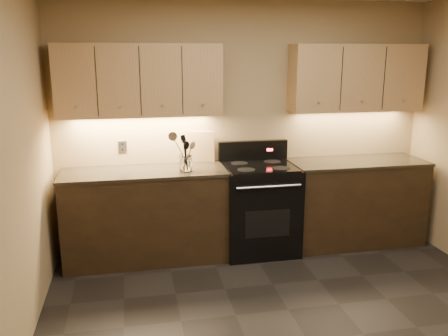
{
  "coord_description": "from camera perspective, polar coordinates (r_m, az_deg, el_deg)",
  "views": [
    {
      "loc": [
        -1.21,
        -2.9,
        2.07
      ],
      "look_at": [
        -0.34,
        1.45,
        0.98
      ],
      "focal_mm": 38.0,
      "sensor_mm": 36.0,
      "label": 1
    }
  ],
  "objects": [
    {
      "name": "counter_left",
      "position": [
        4.88,
        -9.41,
        -5.61
      ],
      "size": [
        1.62,
        0.62,
        0.93
      ],
      "color": "black",
      "rests_on": "ground"
    },
    {
      "name": "counter_right",
      "position": [
        5.43,
        15.44,
        -3.91
      ],
      "size": [
        1.46,
        0.62,
        0.93
      ],
      "color": "black",
      "rests_on": "ground"
    },
    {
      "name": "stove",
      "position": [
        5.02,
        4.21,
        -4.71
      ],
      "size": [
        0.76,
        0.68,
        1.14
      ],
      "color": "black",
      "rests_on": "ground"
    },
    {
      "name": "outlet_plate",
      "position": [
        4.99,
        -12.13,
        2.51
      ],
      "size": [
        0.08,
        0.01,
        0.12
      ],
      "primitive_type": "cube",
      "color": "#B2B5BA",
      "rests_on": "wall_back"
    },
    {
      "name": "upper_cab_left",
      "position": [
        4.76,
        -10.11,
        10.34
      ],
      "size": [
        1.6,
        0.3,
        0.7
      ],
      "primitive_type": "cube",
      "color": "tan",
      "rests_on": "wall_back"
    },
    {
      "name": "steel_spatula",
      "position": [
        4.65,
        -4.21,
        1.89
      ],
      "size": [
        0.16,
        0.12,
        0.34
      ],
      "primitive_type": null,
      "rotation": [
        -0.0,
        -0.18,
        -0.27
      ],
      "color": "silver",
      "rests_on": "utensil_crock"
    },
    {
      "name": "wall_back",
      "position": [
        5.11,
        2.55,
        5.11
      ],
      "size": [
        4.0,
        0.04,
        2.6
      ],
      "primitive_type": "cube",
      "color": "tan",
      "rests_on": "ground"
    },
    {
      "name": "black_spoon",
      "position": [
        4.67,
        -4.8,
        1.65
      ],
      "size": [
        0.08,
        0.15,
        0.3
      ],
      "primitive_type": null,
      "rotation": [
        0.29,
        0.01,
        0.14
      ],
      "color": "black",
      "rests_on": "utensil_crock"
    },
    {
      "name": "steel_skimmer",
      "position": [
        4.65,
        -4.15,
        2.21
      ],
      "size": [
        0.26,
        0.15,
        0.39
      ],
      "primitive_type": null,
      "rotation": [
        -0.07,
        -0.47,
        -0.14
      ],
      "color": "silver",
      "rests_on": "utensil_crock"
    },
    {
      "name": "cutting_board",
      "position": [
        5.02,
        -2.71,
        2.61
      ],
      "size": [
        0.28,
        0.14,
        0.34
      ],
      "primitive_type": "cube",
      "rotation": [
        0.16,
        0.0,
        -0.28
      ],
      "color": "tan",
      "rests_on": "counter_left"
    },
    {
      "name": "upper_cab_right",
      "position": [
        5.33,
        15.64,
        10.39
      ],
      "size": [
        1.44,
        0.3,
        0.7
      ],
      "primitive_type": "cube",
      "color": "tan",
      "rests_on": "wall_back"
    },
    {
      "name": "wooden_spoon",
      "position": [
        4.64,
        -5.02,
        1.54
      ],
      "size": [
        0.17,
        0.08,
        0.29
      ],
      "primitive_type": null,
      "rotation": [
        -0.01,
        0.41,
        0.12
      ],
      "color": "tan",
      "rests_on": "utensil_crock"
    },
    {
      "name": "black_turner",
      "position": [
        4.62,
        -4.47,
        1.95
      ],
      "size": [
        0.13,
        0.11,
        0.37
      ],
      "primitive_type": null,
      "rotation": [
        -0.08,
        -0.1,
        0.22
      ],
      "color": "black",
      "rests_on": "utensil_crock"
    },
    {
      "name": "utensil_crock",
      "position": [
        4.68,
        -4.62,
        0.54
      ],
      "size": [
        0.16,
        0.16,
        0.16
      ],
      "color": "white",
      "rests_on": "counter_left"
    }
  ]
}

